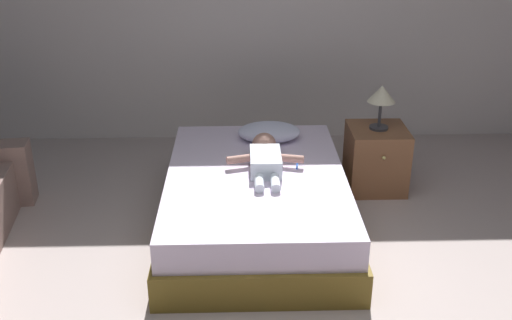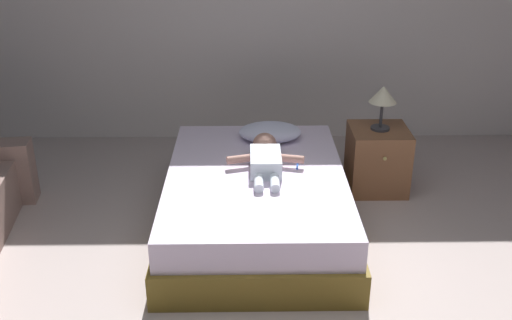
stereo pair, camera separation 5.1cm
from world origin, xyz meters
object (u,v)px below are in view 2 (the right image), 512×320
(bed, at_px, (256,202))
(pillow, at_px, (270,132))
(baby, at_px, (265,158))
(lamp, at_px, (383,97))
(toothbrush, at_px, (298,163))
(nightstand, at_px, (377,159))

(bed, bearing_deg, pillow, 78.65)
(pillow, bearing_deg, baby, -95.98)
(lamp, bearing_deg, toothbrush, -144.59)
(pillow, relative_size, nightstand, 0.94)
(baby, relative_size, lamp, 1.94)
(bed, distance_m, pillow, 0.68)
(pillow, bearing_deg, nightstand, 2.23)
(bed, bearing_deg, baby, 56.40)
(baby, distance_m, lamp, 1.10)
(toothbrush, relative_size, lamp, 0.48)
(pillow, height_order, baby, baby)
(pillow, relative_size, lamp, 1.37)
(pillow, xyz_separation_m, lamp, (0.87, 0.03, 0.27))
(baby, relative_size, nightstand, 1.34)
(pillow, distance_m, lamp, 0.92)
(nightstand, bearing_deg, baby, -150.21)
(pillow, height_order, nightstand, pillow)
(bed, distance_m, baby, 0.32)
(pillow, xyz_separation_m, toothbrush, (0.18, -0.46, -0.06))
(bed, relative_size, baby, 2.75)
(pillow, relative_size, toothbrush, 2.85)
(bed, distance_m, toothbrush, 0.41)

